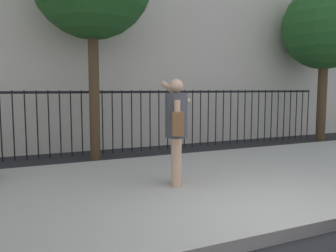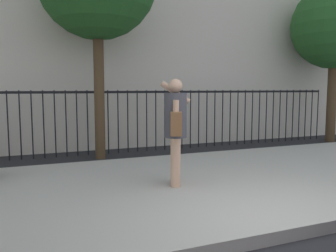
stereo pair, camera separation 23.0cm
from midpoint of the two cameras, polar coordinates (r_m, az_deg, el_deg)
ground_plane at (r=4.42m, az=23.53°, el=-16.21°), size 60.00×60.00×0.00m
sidewalk at (r=6.04m, az=8.22°, el=-9.00°), size 28.00×4.40×0.15m
iron_fence at (r=9.23m, az=-3.50°, el=2.20°), size 12.03×0.04×1.60m
pedestrian_on_phone at (r=5.37m, az=2.45°, el=0.26°), size 0.54×0.72×1.63m
street_tree_near at (r=12.22m, az=25.81°, el=14.22°), size 2.59×2.59×4.82m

